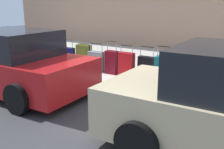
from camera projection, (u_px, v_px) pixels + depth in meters
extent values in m
plane|color=#333335|center=(122.00, 91.00, 6.69)|extent=(40.00, 40.00, 0.00)
cube|color=#ADA89E|center=(163.00, 69.00, 8.66)|extent=(18.00, 5.00, 0.14)
cylinder|color=gray|center=(219.00, 64.00, 6.05)|extent=(0.02, 0.02, 0.31)
cylinder|color=black|center=(216.00, 90.00, 6.22)|extent=(0.04, 0.02, 0.04)
cube|color=#59601E|center=(203.00, 77.00, 6.22)|extent=(0.36, 0.29, 0.66)
cube|color=black|center=(203.00, 77.00, 6.22)|extent=(0.35, 0.08, 0.67)
cylinder|color=gray|center=(211.00, 58.00, 6.03)|extent=(0.02, 0.02, 0.30)
cylinder|color=gray|center=(198.00, 57.00, 6.16)|extent=(0.02, 0.02, 0.30)
cylinder|color=black|center=(205.00, 51.00, 6.06)|extent=(0.28, 0.05, 0.02)
cylinder|color=black|center=(208.00, 90.00, 6.23)|extent=(0.05, 0.02, 0.04)
cylinder|color=black|center=(195.00, 88.00, 6.37)|extent=(0.05, 0.02, 0.04)
cube|color=navy|center=(183.00, 73.00, 6.50)|extent=(0.41, 0.19, 0.70)
cube|color=black|center=(183.00, 73.00, 6.50)|extent=(0.42, 0.04, 0.71)
cylinder|color=gray|center=(191.00, 55.00, 6.27)|extent=(0.02, 0.02, 0.26)
cylinder|color=gray|center=(177.00, 53.00, 6.47)|extent=(0.02, 0.02, 0.26)
cylinder|color=black|center=(185.00, 49.00, 6.34)|extent=(0.35, 0.03, 0.02)
cylinder|color=black|center=(189.00, 87.00, 6.48)|extent=(0.04, 0.02, 0.04)
cylinder|color=black|center=(175.00, 84.00, 6.68)|extent=(0.04, 0.02, 0.04)
cube|color=#0F606B|center=(163.00, 70.00, 6.78)|extent=(0.42, 0.24, 0.70)
cube|color=black|center=(163.00, 70.00, 6.78)|extent=(0.42, 0.05, 0.72)
cylinder|color=gray|center=(171.00, 52.00, 6.56)|extent=(0.02, 0.02, 0.27)
cylinder|color=gray|center=(158.00, 51.00, 6.75)|extent=(0.02, 0.02, 0.27)
cylinder|color=black|center=(164.00, 46.00, 6.62)|extent=(0.35, 0.03, 0.02)
cylinder|color=black|center=(169.00, 83.00, 6.77)|extent=(0.04, 0.02, 0.04)
cylinder|color=black|center=(156.00, 81.00, 6.96)|extent=(0.04, 0.02, 0.04)
cube|color=black|center=(146.00, 68.00, 7.19)|extent=(0.46, 0.20, 0.62)
cube|color=black|center=(146.00, 68.00, 7.19)|extent=(0.47, 0.04, 0.64)
cylinder|color=gray|center=(154.00, 52.00, 6.96)|extent=(0.02, 0.02, 0.27)
cylinder|color=gray|center=(140.00, 51.00, 7.18)|extent=(0.02, 0.02, 0.27)
cylinder|color=black|center=(147.00, 47.00, 7.04)|extent=(0.40, 0.02, 0.02)
cylinder|color=black|center=(153.00, 79.00, 7.15)|extent=(0.04, 0.02, 0.04)
cylinder|color=black|center=(140.00, 77.00, 7.38)|extent=(0.04, 0.02, 0.04)
cube|color=red|center=(126.00, 65.00, 7.39)|extent=(0.45, 0.22, 0.70)
cube|color=black|center=(126.00, 65.00, 7.39)|extent=(0.45, 0.05, 0.71)
cylinder|color=gray|center=(133.00, 50.00, 7.17)|extent=(0.02, 0.02, 0.20)
cylinder|color=gray|center=(121.00, 48.00, 7.38)|extent=(0.02, 0.02, 0.20)
cylinder|color=black|center=(127.00, 46.00, 7.25)|extent=(0.38, 0.03, 0.02)
cylinder|color=black|center=(132.00, 77.00, 7.37)|extent=(0.04, 0.02, 0.04)
cylinder|color=black|center=(120.00, 75.00, 7.58)|extent=(0.04, 0.02, 0.04)
cube|color=maroon|center=(112.00, 62.00, 7.72)|extent=(0.39, 0.24, 0.69)
cube|color=black|center=(112.00, 62.00, 7.72)|extent=(0.39, 0.05, 0.70)
cylinder|color=gray|center=(117.00, 47.00, 7.50)|extent=(0.02, 0.02, 0.28)
cylinder|color=gray|center=(108.00, 46.00, 7.68)|extent=(0.02, 0.02, 0.28)
cylinder|color=black|center=(112.00, 41.00, 7.55)|extent=(0.32, 0.03, 0.02)
cylinder|color=black|center=(117.00, 74.00, 7.70)|extent=(0.04, 0.02, 0.04)
cylinder|color=black|center=(108.00, 72.00, 7.89)|extent=(0.04, 0.02, 0.04)
cube|color=#9EA0A8|center=(96.00, 61.00, 7.99)|extent=(0.50, 0.29, 0.62)
cube|color=black|center=(96.00, 61.00, 7.99)|extent=(0.49, 0.09, 0.63)
cylinder|color=gray|center=(102.00, 48.00, 7.77)|extent=(0.02, 0.02, 0.24)
cylinder|color=gray|center=(90.00, 47.00, 7.98)|extent=(0.02, 0.02, 0.24)
cylinder|color=black|center=(96.00, 44.00, 7.84)|extent=(0.42, 0.06, 0.02)
cylinder|color=black|center=(102.00, 71.00, 7.96)|extent=(0.05, 0.02, 0.04)
cylinder|color=black|center=(91.00, 70.00, 8.17)|extent=(0.05, 0.02, 0.04)
cube|color=#59601E|center=(84.00, 56.00, 8.40)|extent=(0.50, 0.29, 0.76)
cube|color=black|center=(84.00, 56.00, 8.40)|extent=(0.50, 0.08, 0.78)
cylinder|color=gray|center=(89.00, 45.00, 8.16)|extent=(0.02, 0.02, 0.04)
cylinder|color=gray|center=(79.00, 44.00, 8.42)|extent=(0.02, 0.02, 0.04)
cylinder|color=black|center=(84.00, 43.00, 8.29)|extent=(0.43, 0.05, 0.02)
cylinder|color=black|center=(89.00, 68.00, 8.36)|extent=(0.05, 0.02, 0.04)
cylinder|color=black|center=(80.00, 66.00, 8.62)|extent=(0.05, 0.02, 0.04)
cube|color=navy|center=(68.00, 57.00, 8.63)|extent=(0.44, 0.22, 0.63)
cube|color=black|center=(68.00, 57.00, 8.63)|extent=(0.44, 0.07, 0.64)
cylinder|color=gray|center=(72.00, 44.00, 8.43)|extent=(0.02, 0.02, 0.26)
cylinder|color=gray|center=(64.00, 43.00, 8.60)|extent=(0.02, 0.02, 0.26)
cylinder|color=black|center=(68.00, 40.00, 8.48)|extent=(0.37, 0.05, 0.02)
cylinder|color=black|center=(73.00, 66.00, 8.62)|extent=(0.05, 0.02, 0.04)
cylinder|color=black|center=(64.00, 65.00, 8.80)|extent=(0.05, 0.02, 0.04)
cylinder|color=red|center=(55.00, 56.00, 9.06)|extent=(0.20, 0.20, 0.56)
sphere|color=red|center=(54.00, 46.00, 8.97)|extent=(0.21, 0.21, 0.21)
cylinder|color=red|center=(52.00, 54.00, 9.13)|extent=(0.09, 0.10, 0.09)
cylinder|color=red|center=(58.00, 55.00, 8.97)|extent=(0.09, 0.10, 0.09)
cylinder|color=brown|center=(40.00, 51.00, 9.23)|extent=(0.14, 0.14, 0.82)
cylinder|color=black|center=(137.00, 143.00, 3.56)|extent=(0.65, 0.25, 0.64)
cylinder|color=black|center=(180.00, 101.00, 5.08)|extent=(0.65, 0.25, 0.64)
cube|color=#AD1619|center=(12.00, 70.00, 6.57)|extent=(4.30, 2.08, 0.75)
cube|color=black|center=(10.00, 43.00, 6.39)|extent=(2.28, 1.82, 0.61)
cylinder|color=black|center=(10.00, 65.00, 8.05)|extent=(0.65, 0.26, 0.64)
cylinder|color=black|center=(18.00, 99.00, 5.21)|extent=(0.65, 0.26, 0.64)
cylinder|color=black|center=(76.00, 77.00, 6.75)|extent=(0.65, 0.26, 0.64)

